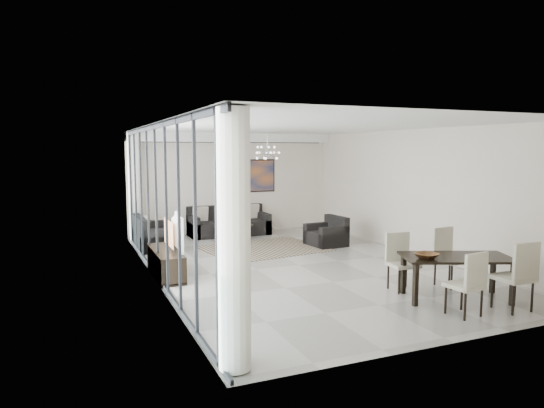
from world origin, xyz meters
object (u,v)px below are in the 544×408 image
coffee_table (234,231)px  sofa_main (229,225)px  tv_console (166,263)px  television (173,232)px  dining_table (457,261)px

coffee_table → sofa_main: size_ratio=0.48×
tv_console → television: size_ratio=1.40×
tv_console → dining_table: dining_table is taller
sofa_main → dining_table: (1.59, -7.17, 0.35)m
dining_table → television: bearing=139.7°
coffee_table → sofa_main: bearing=87.2°
sofa_main → television: bearing=-121.4°
sofa_main → coffee_table: bearing=-92.8°
sofa_main → television: television is taller
tv_console → dining_table: size_ratio=0.85×
tv_console → dining_table: 5.26m
coffee_table → tv_console: tv_console is taller
tv_console → sofa_main: bearing=57.2°
coffee_table → television: 4.03m
sofa_main → dining_table: size_ratio=1.18×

